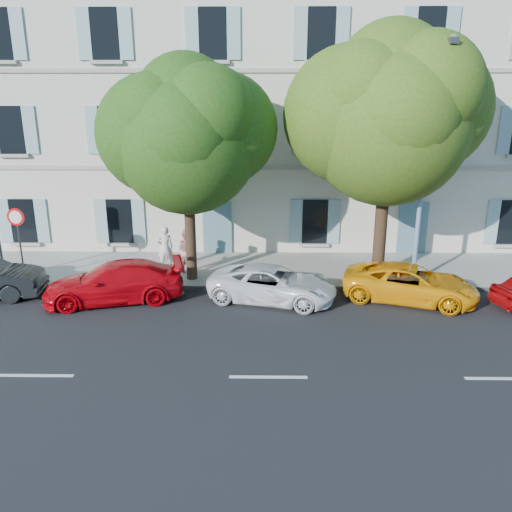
{
  "coord_description": "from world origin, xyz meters",
  "views": [
    {
      "loc": [
        -0.18,
        -15.27,
        6.7
      ],
      "look_at": [
        -0.39,
        2.0,
        1.4
      ],
      "focal_mm": 35.0,
      "sensor_mm": 36.0,
      "label": 1
    }
  ],
  "objects_px": {
    "car_red_coupe": "(114,282)",
    "street_lamp": "(426,154)",
    "pedestrian_a": "(165,248)",
    "pedestrian_b": "(187,251)",
    "car_yellow_supercar": "(410,283)",
    "car_white_coupe": "(273,284)",
    "tree_left": "(187,143)",
    "tree_right": "(388,125)",
    "road_sign": "(18,229)"
  },
  "relations": [
    {
      "from": "car_white_coupe",
      "to": "pedestrian_a",
      "type": "xyz_separation_m",
      "value": [
        -4.34,
        3.06,
        0.42
      ]
    },
    {
      "from": "car_yellow_supercar",
      "to": "tree_left",
      "type": "xyz_separation_m",
      "value": [
        -7.94,
        1.82,
        4.69
      ]
    },
    {
      "from": "road_sign",
      "to": "pedestrian_a",
      "type": "bearing_deg",
      "value": 16.79
    },
    {
      "from": "tree_right",
      "to": "street_lamp",
      "type": "bearing_deg",
      "value": -33.39
    },
    {
      "from": "car_red_coupe",
      "to": "car_white_coupe",
      "type": "bearing_deg",
      "value": 77.62
    },
    {
      "from": "car_red_coupe",
      "to": "car_white_coupe",
      "type": "xyz_separation_m",
      "value": [
        5.55,
        0.08,
        -0.07
      ]
    },
    {
      "from": "car_red_coupe",
      "to": "road_sign",
      "type": "xyz_separation_m",
      "value": [
        -3.95,
        1.58,
        1.51
      ]
    },
    {
      "from": "tree_left",
      "to": "pedestrian_a",
      "type": "relative_size",
      "value": 4.48
    },
    {
      "from": "car_red_coupe",
      "to": "car_white_coupe",
      "type": "height_order",
      "value": "car_red_coupe"
    },
    {
      "from": "road_sign",
      "to": "street_lamp",
      "type": "distance_m",
      "value": 15.14
    },
    {
      "from": "tree_left",
      "to": "road_sign",
      "type": "distance_m",
      "value": 7.13
    },
    {
      "from": "car_yellow_supercar",
      "to": "tree_left",
      "type": "distance_m",
      "value": 9.4
    },
    {
      "from": "car_white_coupe",
      "to": "tree_left",
      "type": "distance_m",
      "value": 5.94
    },
    {
      "from": "tree_right",
      "to": "pedestrian_b",
      "type": "relative_size",
      "value": 5.04
    },
    {
      "from": "tree_left",
      "to": "pedestrian_a",
      "type": "xyz_separation_m",
      "value": [
        -1.23,
        1.17,
        -4.28
      ]
    },
    {
      "from": "road_sign",
      "to": "pedestrian_b",
      "type": "bearing_deg",
      "value": 10.41
    },
    {
      "from": "tree_right",
      "to": "street_lamp",
      "type": "xyz_separation_m",
      "value": [
        1.21,
        -0.8,
        -0.94
      ]
    },
    {
      "from": "street_lamp",
      "to": "car_yellow_supercar",
      "type": "bearing_deg",
      "value": -112.61
    },
    {
      "from": "car_white_coupe",
      "to": "tree_right",
      "type": "distance_m",
      "value": 7.09
    },
    {
      "from": "street_lamp",
      "to": "car_red_coupe",
      "type": "bearing_deg",
      "value": -172.51
    },
    {
      "from": "car_white_coupe",
      "to": "pedestrian_b",
      "type": "xyz_separation_m",
      "value": [
        -3.39,
        2.62,
        0.42
      ]
    },
    {
      "from": "car_white_coupe",
      "to": "road_sign",
      "type": "height_order",
      "value": "road_sign"
    },
    {
      "from": "car_yellow_supercar",
      "to": "street_lamp",
      "type": "bearing_deg",
      "value": -4.29
    },
    {
      "from": "tree_left",
      "to": "street_lamp",
      "type": "xyz_separation_m",
      "value": [
        8.48,
        -0.53,
        -0.32
      ]
    },
    {
      "from": "car_red_coupe",
      "to": "tree_left",
      "type": "height_order",
      "value": "tree_left"
    },
    {
      "from": "pedestrian_a",
      "to": "pedestrian_b",
      "type": "relative_size",
      "value": 1.0
    },
    {
      "from": "tree_right",
      "to": "street_lamp",
      "type": "distance_m",
      "value": 1.73
    },
    {
      "from": "car_red_coupe",
      "to": "car_white_coupe",
      "type": "distance_m",
      "value": 5.56
    },
    {
      "from": "road_sign",
      "to": "pedestrian_b",
      "type": "relative_size",
      "value": 1.59
    },
    {
      "from": "car_yellow_supercar",
      "to": "street_lamp",
      "type": "height_order",
      "value": "street_lamp"
    },
    {
      "from": "tree_left",
      "to": "street_lamp",
      "type": "distance_m",
      "value": 8.5
    },
    {
      "from": "car_red_coupe",
      "to": "car_white_coupe",
      "type": "relative_size",
      "value": 1.07
    },
    {
      "from": "road_sign",
      "to": "pedestrian_a",
      "type": "height_order",
      "value": "road_sign"
    },
    {
      "from": "car_yellow_supercar",
      "to": "car_white_coupe",
      "type": "bearing_deg",
      "value": 109.14
    },
    {
      "from": "car_yellow_supercar",
      "to": "street_lamp",
      "type": "relative_size",
      "value": 0.54
    },
    {
      "from": "car_yellow_supercar",
      "to": "car_red_coupe",
      "type": "bearing_deg",
      "value": 109.14
    },
    {
      "from": "road_sign",
      "to": "street_lamp",
      "type": "height_order",
      "value": "street_lamp"
    },
    {
      "from": "car_yellow_supercar",
      "to": "pedestrian_a",
      "type": "height_order",
      "value": "pedestrian_a"
    },
    {
      "from": "car_yellow_supercar",
      "to": "pedestrian_a",
      "type": "relative_size",
      "value": 2.57
    },
    {
      "from": "car_red_coupe",
      "to": "street_lamp",
      "type": "height_order",
      "value": "street_lamp"
    },
    {
      "from": "car_yellow_supercar",
      "to": "tree_right",
      "type": "xyz_separation_m",
      "value": [
        -0.67,
        2.08,
        5.31
      ]
    },
    {
      "from": "road_sign",
      "to": "pedestrian_b",
      "type": "height_order",
      "value": "road_sign"
    },
    {
      "from": "car_red_coupe",
      "to": "tree_right",
      "type": "distance_m",
      "value": 11.27
    },
    {
      "from": "car_red_coupe",
      "to": "pedestrian_a",
      "type": "bearing_deg",
      "value": 145.56
    },
    {
      "from": "car_white_coupe",
      "to": "street_lamp",
      "type": "height_order",
      "value": "street_lamp"
    },
    {
      "from": "tree_left",
      "to": "pedestrian_b",
      "type": "relative_size",
      "value": 4.49
    },
    {
      "from": "car_red_coupe",
      "to": "tree_right",
      "type": "relative_size",
      "value": 0.53
    },
    {
      "from": "car_yellow_supercar",
      "to": "pedestrian_b",
      "type": "bearing_deg",
      "value": 91.09
    },
    {
      "from": "car_white_coupe",
      "to": "pedestrian_b",
      "type": "distance_m",
      "value": 4.31
    },
    {
      "from": "tree_left",
      "to": "tree_right",
      "type": "relative_size",
      "value": 0.89
    }
  ]
}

